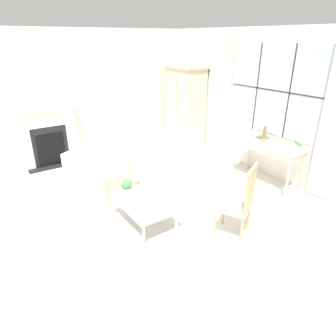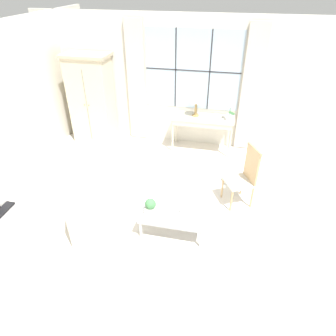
% 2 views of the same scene
% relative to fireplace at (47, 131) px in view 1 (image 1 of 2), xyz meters
% --- Properties ---
extents(ground_plane, '(14.00, 14.00, 0.00)m').
position_rel_fireplace_xyz_m(ground_plane, '(2.91, 0.52, -0.77)').
color(ground_plane, silver).
extents(wall_back_windowed, '(7.20, 0.14, 2.80)m').
position_rel_fireplace_xyz_m(wall_back_windowed, '(2.91, 3.54, 0.63)').
color(wall_back_windowed, silver).
rests_on(wall_back_windowed, ground_plane).
extents(wall_left, '(0.06, 7.20, 2.80)m').
position_rel_fireplace_xyz_m(wall_left, '(-0.12, 1.12, 0.63)').
color(wall_left, silver).
rests_on(wall_left, ground_plane).
extents(fireplace, '(0.34, 1.27, 2.33)m').
position_rel_fireplace_xyz_m(fireplace, '(0.00, 0.00, 0.00)').
color(fireplace, black).
rests_on(fireplace, ground_plane).
extents(armoire, '(1.01, 0.62, 2.01)m').
position_rel_fireplace_xyz_m(armoire, '(0.66, 3.19, 0.24)').
color(armoire, beige).
rests_on(armoire, ground_plane).
extents(console_table, '(1.34, 0.53, 0.80)m').
position_rel_fireplace_xyz_m(console_table, '(3.23, 3.19, -0.06)').
color(console_table, beige).
rests_on(console_table, ground_plane).
extents(table_lamp, '(0.31, 0.31, 0.51)m').
position_rel_fireplace_xyz_m(table_lamp, '(3.05, 3.24, 0.42)').
color(table_lamp, '#9E7F47').
rests_on(table_lamp, console_table).
extents(potted_orchid, '(0.18, 0.14, 0.47)m').
position_rel_fireplace_xyz_m(potted_orchid, '(3.79, 3.15, 0.20)').
color(potted_orchid, white).
rests_on(potted_orchid, console_table).
extents(armchair_upholstered, '(1.16, 1.24, 0.86)m').
position_rel_fireplace_xyz_m(armchair_upholstered, '(1.87, 0.37, -0.48)').
color(armchair_upholstered, beige).
rests_on(armchair_upholstered, ground_plane).
extents(side_chair_wooden, '(0.59, 0.59, 1.08)m').
position_rel_fireplace_xyz_m(side_chair_wooden, '(4.16, 1.47, -0.18)').
color(side_chair_wooden, beige).
rests_on(side_chair_wooden, ground_plane).
extents(coffee_table, '(1.02, 0.65, 0.39)m').
position_rel_fireplace_xyz_m(coffee_table, '(3.12, 0.52, -0.43)').
color(coffee_table, silver).
rests_on(coffee_table, ground_plane).
extents(potted_plant_small, '(0.17, 0.17, 0.24)m').
position_rel_fireplace_xyz_m(potted_plant_small, '(2.78, 0.42, -0.26)').
color(potted_plant_small, '#BCB7AD').
rests_on(potted_plant_small, coffee_table).
extents(pillar_candle, '(0.12, 0.12, 0.14)m').
position_rel_fireplace_xyz_m(pillar_candle, '(3.26, 0.49, -0.32)').
color(pillar_candle, silver).
rests_on(pillar_candle, coffee_table).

